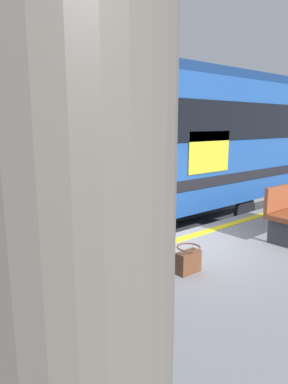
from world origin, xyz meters
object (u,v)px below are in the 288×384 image
at_px(handbag, 188,260).
at_px(station_column, 62,201).
at_px(passenger, 155,196).
at_px(train_carriage, 90,141).

relative_size(handbag, station_column, 0.10).
height_order(passenger, handbag, passenger).
relative_size(train_carriage, station_column, 3.72).
height_order(handbag, station_column, station_column).
xyz_separation_m(handbag, station_column, (2.77, 2.25, 1.58)).
bearing_deg(handbag, station_column, 39.10).
relative_size(train_carriage, handbag, 36.93).
bearing_deg(passenger, train_carriage, -109.36).
bearing_deg(train_carriage, handbag, 78.33).
bearing_deg(train_carriage, passenger, 70.64).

